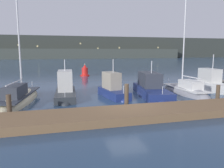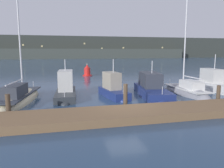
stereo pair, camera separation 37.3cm
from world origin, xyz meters
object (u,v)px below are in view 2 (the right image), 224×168
channel_buoy (87,71)px  sailboat_berth_3 (20,100)px  motorboat_berth_4 (66,92)px  motorboat_berth_8 (213,87)px  motorboat_berth_5 (113,93)px  sailboat_berth_7 (186,92)px  motorboat_berth_6 (151,92)px

channel_buoy → sailboat_berth_3: bearing=-113.4°
motorboat_berth_4 → motorboat_berth_8: 14.46m
motorboat_berth_5 → channel_buoy: bearing=90.5°
sailboat_berth_7 → motorboat_berth_5: bearing=177.8°
motorboat_berth_4 → channel_buoy: (3.78, 15.82, 0.29)m
channel_buoy → sailboat_berth_7: bearing=-67.5°
motorboat_berth_5 → motorboat_berth_8: motorboat_berth_8 is taller
sailboat_berth_3 → motorboat_berth_6: 10.85m
motorboat_berth_5 → motorboat_berth_6: 3.43m
motorboat_berth_6 → channel_buoy: size_ratio=3.87×
motorboat_berth_4 → motorboat_berth_5: (3.94, -0.81, -0.05)m
sailboat_berth_3 → motorboat_berth_4: 3.63m
motorboat_berth_4 → channel_buoy: bearing=76.5°
motorboat_berth_5 → sailboat_berth_7: sailboat_berth_7 is taller
sailboat_berth_3 → motorboat_berth_4: (3.49, 0.96, 0.28)m
motorboat_berth_6 → sailboat_berth_7: size_ratio=0.76×
sailboat_berth_7 → motorboat_berth_8: size_ratio=1.80×
sailboat_berth_3 → sailboat_berth_7: bearing=-0.4°
motorboat_berth_6 → sailboat_berth_7: (3.42, -0.04, -0.19)m
sailboat_berth_3 → motorboat_berth_6: sailboat_berth_3 is taller
sailboat_berth_7 → channel_buoy: sailboat_berth_7 is taller
motorboat_berth_8 → sailboat_berth_7: bearing=-164.4°
sailboat_berth_3 → motorboat_berth_8: sailboat_berth_3 is taller
motorboat_berth_6 → sailboat_berth_7: sailboat_berth_7 is taller
sailboat_berth_3 → motorboat_berth_8: bearing=2.9°
motorboat_berth_5 → motorboat_berth_8: 10.55m
motorboat_berth_6 → channel_buoy: motorboat_berth_6 is taller
motorboat_berth_8 → channel_buoy: bearing=124.0°
motorboat_berth_5 → sailboat_berth_7: (6.84, -0.26, -0.25)m
motorboat_berth_6 → motorboat_berth_8: (7.10, 0.99, 0.05)m
motorboat_berth_8 → channel_buoy: motorboat_berth_8 is taller
sailboat_berth_3 → motorboat_berth_8: (17.95, 0.92, 0.21)m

